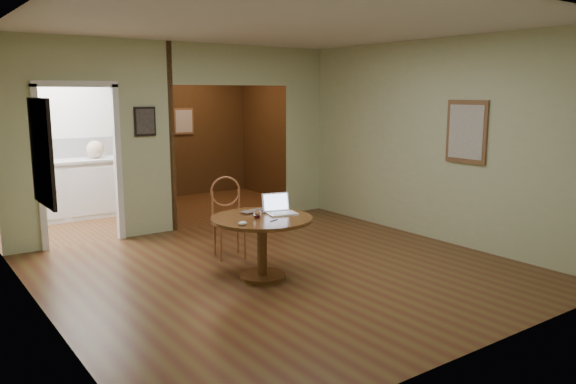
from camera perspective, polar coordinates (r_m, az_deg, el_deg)
floor at (r=6.41m, az=-0.36°, el=-8.02°), size 5.00×5.00×0.00m
room_shell at (r=8.66m, az=-14.94°, el=5.07°), size 5.20×7.50×5.00m
dining_table at (r=6.04m, az=-2.66°, el=-4.19°), size 1.09×1.09×0.68m
chair at (r=6.91m, az=-6.14°, el=-2.07°), size 0.50×0.50×0.98m
open_laptop at (r=6.17m, az=-0.91°, el=-1.62°), size 0.35×0.34×0.22m
closed_laptop at (r=6.21m, az=-3.21°, el=-2.03°), size 0.35×0.25×0.02m
mouse at (r=5.64m, az=-4.65°, el=-3.18°), size 0.11×0.06×0.04m
wine_glass at (r=5.93m, az=-3.14°, el=-2.25°), size 0.08×0.08×0.09m
pen at (r=5.83m, az=-1.44°, el=-2.89°), size 0.12×0.05×0.01m
kitchen_cabinet at (r=9.55m, az=-22.02°, el=0.18°), size 2.06×0.60×0.94m
grocery_bag at (r=9.62m, az=-19.00°, el=4.10°), size 0.30×0.26×0.28m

